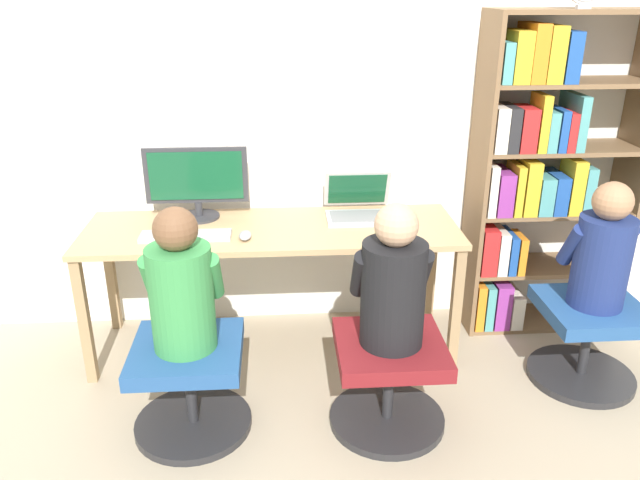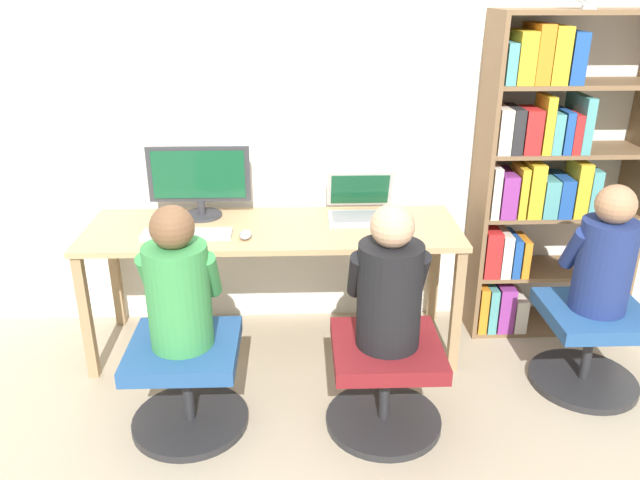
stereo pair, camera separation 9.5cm
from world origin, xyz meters
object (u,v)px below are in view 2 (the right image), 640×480
Objects in this scene: person_at_laptop at (390,285)px; person_near_shelf at (606,256)px; desktop_monitor at (199,181)px; office_chair_right at (385,378)px; office_chair_left at (187,379)px; person_at_monitor at (178,285)px; office_chair_side at (590,341)px; keyboard at (187,234)px; bookshelf at (540,177)px; laptop at (361,208)px.

person_at_laptop is 1.09m from person_near_shelf.
office_chair_right is (0.91, -0.87, -0.66)m from desktop_monitor.
office_chair_left is 1.00× the size of office_chair_right.
person_at_monitor is (-0.89, 0.03, 0.47)m from office_chair_right.
office_chair_right is 1.09m from office_chair_side.
keyboard is at bearing 171.21° from office_chair_side.
bookshelf is at bearing 24.49° from office_chair_left.
bookshelf reaches higher than office_chair_side.
person_at_laptop is 1.28m from bookshelf.
bookshelf is (0.97, 0.02, 0.16)m from laptop.
desktop_monitor reaches higher than office_chair_left.
person_at_laptop reaches higher than person_at_monitor.
person_near_shelf is (2.00, -0.30, -0.02)m from keyboard.
keyboard is 1.90m from bookshelf.
laptop is at bearing -178.74° from bookshelf.
keyboard is (-0.04, -0.29, -0.19)m from desktop_monitor.
office_chair_side is (1.05, 0.28, 0.00)m from office_chair_right.
bookshelf is (0.93, 0.85, 0.21)m from person_at_laptop.
laptop is 0.58× the size of person_near_shelf.
office_chair_right is at bearing -43.95° from desktop_monitor.
bookshelf is at bearing 42.62° from person_at_laptop.
office_chair_left is (-0.85, -0.81, -0.51)m from laptop.
keyboard is 0.55m from person_at_monitor.
person_at_laptop reaches higher than person_near_shelf.
keyboard is (-0.90, -0.25, -0.04)m from laptop.
person_at_monitor is (0.00, 0.00, 0.47)m from office_chair_left.
person_at_monitor is at bearing -155.63° from bookshelf.
person_near_shelf reaches higher than office_chair_right.
bookshelf reaches higher than desktop_monitor.
person_near_shelf is at bearing 14.70° from person_at_laptop.
desktop_monitor is 0.86× the size of person_at_monitor.
person_near_shelf is at bearing -77.42° from bookshelf.
office_chair_right is at bearing -137.23° from bookshelf.
office_chair_side is (2.00, -0.31, -0.48)m from keyboard.
person_at_monitor is 2.02m from office_chair_side.
keyboard is 0.85× the size of office_chair_side.
office_chair_left is at bearing -155.51° from bookshelf.
person_at_laptop is at bearing -165.30° from person_near_shelf.
person_near_shelf is at bearing -26.87° from laptop.
person_near_shelf is (1.05, 0.28, 0.46)m from office_chair_right.
desktop_monitor reaches higher than person_at_monitor.
office_chair_side is (1.95, 0.24, -0.47)m from person_at_monitor.
desktop_monitor is 2.15m from office_chair_side.
desktop_monitor is 1.02× the size of office_chair_side.
office_chair_left is at bearing -172.74° from office_chair_side.
desktop_monitor is 1.02× the size of office_chair_left.
bookshelf is at bearing 102.49° from office_chair_side.
desktop_monitor is 1.50× the size of laptop.
person_at_monitor reaches higher than laptop.
keyboard is at bearing -164.52° from laptop.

